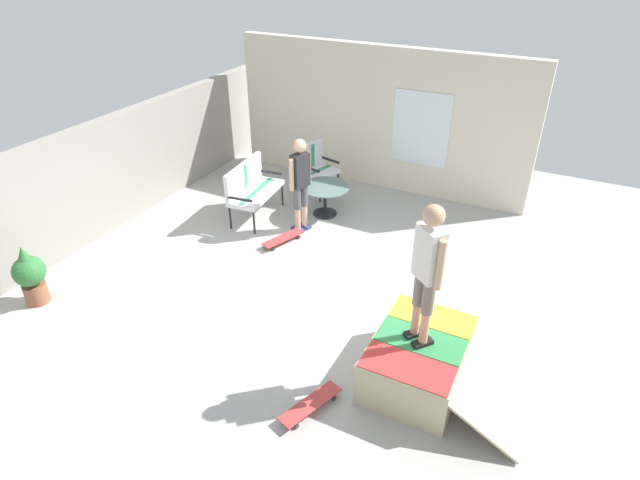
% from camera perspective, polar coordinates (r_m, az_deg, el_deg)
% --- Properties ---
extents(ground_plane, '(12.00, 12.00, 0.10)m').
position_cam_1_polar(ground_plane, '(7.94, -0.87, -5.07)').
color(ground_plane, '#A8A8A3').
extents(back_wall_cinderblock, '(9.00, 0.20, 1.91)m').
position_cam_1_polar(back_wall_cinderblock, '(9.73, -22.42, 6.47)').
color(back_wall_cinderblock, gray).
rests_on(back_wall_cinderblock, ground_plane).
extents(house_facade, '(0.23, 6.00, 2.78)m').
position_cam_1_polar(house_facade, '(10.59, 6.48, 13.05)').
color(house_facade, beige).
rests_on(house_facade, ground_plane).
extents(skate_ramp, '(1.44, 1.81, 0.59)m').
position_cam_1_polar(skate_ramp, '(6.35, 11.03, -12.72)').
color(skate_ramp, tan).
rests_on(skate_ramp, ground_plane).
extents(patio_bench, '(1.30, 0.67, 1.02)m').
position_cam_1_polar(patio_bench, '(9.56, -7.61, 5.95)').
color(patio_bench, black).
rests_on(patio_bench, ground_plane).
extents(patio_chair_near_house, '(0.74, 0.69, 1.02)m').
position_cam_1_polar(patio_chair_near_house, '(10.39, -0.45, 8.32)').
color(patio_chair_near_house, black).
rests_on(patio_chair_near_house, ground_plane).
extents(patio_table, '(0.90, 0.90, 0.57)m').
position_cam_1_polar(patio_table, '(9.61, 0.56, 4.98)').
color(patio_table, black).
rests_on(patio_table, ground_plane).
extents(person_watching, '(0.46, 0.31, 1.67)m').
position_cam_1_polar(person_watching, '(8.87, -2.16, 6.69)').
color(person_watching, navy).
rests_on(person_watching, ground_plane).
extents(person_skater, '(0.36, 0.39, 1.72)m').
position_cam_1_polar(person_skater, '(5.54, 11.66, -2.83)').
color(person_skater, black).
rests_on(person_skater, skate_ramp).
extents(skateboard_by_bench, '(0.82, 0.46, 0.10)m').
position_cam_1_polar(skateboard_by_bench, '(8.88, -4.03, 0.19)').
color(skateboard_by_bench, '#B23838').
rests_on(skateboard_by_bench, ground_plane).
extents(skateboard_spare, '(0.82, 0.46, 0.10)m').
position_cam_1_polar(skateboard_spare, '(6.06, -1.03, -17.49)').
color(skateboard_spare, '#B23838').
rests_on(skateboard_spare, ground_plane).
extents(potted_plant, '(0.44, 0.44, 0.92)m').
position_cam_1_polar(potted_plant, '(8.34, -29.12, -3.31)').
color(potted_plant, brown).
rests_on(potted_plant, ground_plane).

